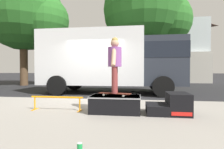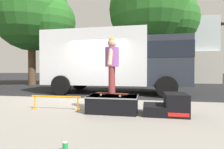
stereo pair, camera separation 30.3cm
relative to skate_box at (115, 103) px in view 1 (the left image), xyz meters
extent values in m
plane|color=black|center=(-1.32, 2.42, -0.33)|extent=(140.00, 140.00, 0.00)
cube|color=gray|center=(-1.32, -0.58, -0.27)|extent=(50.00, 5.00, 0.12)
cube|color=black|center=(0.00, 0.00, -0.01)|extent=(1.18, 0.70, 0.40)
cube|color=gray|center=(0.00, 0.00, 0.17)|extent=(1.20, 0.72, 0.03)
cube|color=black|center=(0.97, 0.00, -0.10)|extent=(0.48, 0.70, 0.22)
cube|color=black|center=(1.45, 0.00, 0.03)|extent=(0.48, 0.70, 0.49)
cube|color=red|center=(1.45, -0.36, -0.12)|extent=(0.42, 0.01, 0.08)
cylinder|color=orange|center=(-1.50, 0.01, 0.12)|extent=(1.36, 0.04, 0.04)
cylinder|color=orange|center=(-2.10, 0.01, -0.05)|extent=(0.04, 0.04, 0.33)
cube|color=orange|center=(-2.10, 0.01, -0.21)|extent=(0.06, 0.28, 0.01)
cylinder|color=orange|center=(-0.90, 0.01, -0.05)|extent=(0.04, 0.04, 0.33)
cube|color=orange|center=(-0.90, 0.01, -0.21)|extent=(0.06, 0.28, 0.01)
cube|color=#4C1E14|center=(-0.01, -0.03, 0.25)|extent=(0.81, 0.38, 0.02)
cylinder|color=silver|center=(0.25, 0.00, 0.21)|extent=(0.06, 0.04, 0.05)
cylinder|color=silver|center=(0.21, -0.17, 0.21)|extent=(0.06, 0.04, 0.05)
cylinder|color=silver|center=(-0.23, 0.12, 0.21)|extent=(0.06, 0.04, 0.05)
cylinder|color=silver|center=(-0.28, -0.05, 0.21)|extent=(0.06, 0.04, 0.05)
cylinder|color=brown|center=(-0.01, 0.05, 0.57)|extent=(0.13, 0.13, 0.63)
cylinder|color=brown|center=(-0.01, -0.11, 0.57)|extent=(0.13, 0.13, 0.63)
cylinder|color=#8C4C99|center=(-0.01, -0.03, 1.12)|extent=(0.32, 0.32, 0.46)
cylinder|color=tan|center=(-0.01, 0.17, 1.10)|extent=(0.10, 0.28, 0.44)
cylinder|color=tan|center=(-0.01, -0.23, 1.10)|extent=(0.10, 0.28, 0.44)
sphere|color=tan|center=(-0.01, -0.03, 1.45)|extent=(0.20, 0.20, 0.20)
sphere|color=tan|center=(-0.01, -0.03, 1.50)|extent=(0.17, 0.17, 0.17)
cylinder|color=#198C3F|center=(-0.18, -2.19, -0.15)|extent=(0.07, 0.07, 0.12)
cylinder|color=silver|center=(-0.18, -2.19, -0.09)|extent=(0.06, 0.06, 0.00)
cube|color=white|center=(-1.68, 4.62, 1.42)|extent=(5.00, 2.35, 2.60)
cube|color=#282D38|center=(1.77, 4.62, 1.22)|extent=(1.90, 2.16, 2.20)
cube|color=black|center=(1.77, 4.62, 1.70)|extent=(1.92, 2.19, 0.70)
cylinder|color=black|center=(1.61, 5.80, 0.12)|extent=(0.90, 0.28, 0.90)
cylinder|color=black|center=(1.61, 3.45, 0.12)|extent=(0.90, 0.28, 0.90)
cylinder|color=black|center=(-3.08, 5.80, 0.12)|extent=(0.90, 0.28, 0.90)
cylinder|color=black|center=(-3.08, 3.45, 0.12)|extent=(0.90, 0.28, 0.90)
cylinder|color=brown|center=(0.96, 9.27, 1.49)|extent=(0.56, 0.56, 3.65)
sphere|color=#286623|center=(0.96, 9.27, 5.21)|extent=(5.83, 5.83, 5.83)
sphere|color=#286623|center=(2.56, 9.27, 4.48)|extent=(3.79, 3.79, 3.79)
cylinder|color=brown|center=(-7.99, 8.30, 1.51)|extent=(0.56, 0.56, 3.70)
sphere|color=#286623|center=(-7.99, 8.30, 5.25)|extent=(5.81, 5.81, 5.81)
sphere|color=#286623|center=(-6.39, 8.30, 4.52)|extent=(3.78, 3.78, 3.78)
cube|color=silver|center=(2.63, 16.64, 2.67)|extent=(9.00, 7.50, 6.00)
cube|color=#B2ADA3|center=(2.63, 12.64, 1.07)|extent=(9.00, 0.50, 2.80)
pyramid|color=#473328|center=(2.63, 16.64, 6.87)|extent=(9.54, 7.95, 2.40)
camera|label=1|loc=(0.50, -4.27, 0.79)|focal=28.70mm
camera|label=2|loc=(0.80, -4.23, 0.79)|focal=28.70mm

